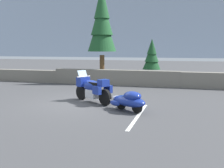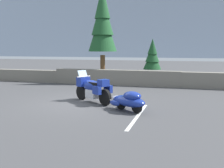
{
  "view_description": "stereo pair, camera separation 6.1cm",
  "coord_description": "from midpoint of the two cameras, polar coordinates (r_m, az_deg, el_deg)",
  "views": [
    {
      "loc": [
        4.26,
        -10.29,
        2.3
      ],
      "look_at": [
        1.37,
        0.06,
        0.85
      ],
      "focal_mm": 42.41,
      "sensor_mm": 36.0,
      "label": 1
    },
    {
      "loc": [
        4.32,
        -10.27,
        2.3
      ],
      "look_at": [
        1.37,
        0.06,
        0.85
      ],
      "focal_mm": 42.41,
      "sensor_mm": 36.0,
      "label": 2
    }
  ],
  "objects": [
    {
      "name": "car_shaped_trailer",
      "position": [
        9.74,
        3.51,
        -3.51
      ],
      "size": [
        2.05,
        1.49,
        0.76
      ],
      "color": "black",
      "rests_on": "ground"
    },
    {
      "name": "stone_guard_wall",
      "position": [
        16.65,
        1.65,
        1.31
      ],
      "size": [
        24.0,
        0.63,
        0.96
      ],
      "color": "slate",
      "rests_on": "ground"
    },
    {
      "name": "pine_tree_secondary",
      "position": [
        17.36,
        8.47,
        6.05
      ],
      "size": [
        1.16,
        1.16,
        2.93
      ],
      "color": "brown",
      "rests_on": "ground"
    },
    {
      "name": "distant_ridgeline",
      "position": [
        106.3,
        13.5,
        10.55
      ],
      "size": [
        240.0,
        80.0,
        16.0
      ],
      "primitive_type": "cube",
      "color": "#99A8BF",
      "rests_on": "ground"
    },
    {
      "name": "parking_stripe_marker",
      "position": [
        9.2,
        5.48,
        -6.8
      ],
      "size": [
        0.12,
        3.6,
        0.01
      ],
      "primitive_type": "cube",
      "color": "silver",
      "rests_on": "ground"
    },
    {
      "name": "pine_tree_tall",
      "position": [
        17.82,
        -2.3,
        13.25
      ],
      "size": [
        1.89,
        1.89,
        6.44
      ],
      "color": "brown",
      "rests_on": "ground"
    },
    {
      "name": "touring_motorcycle",
      "position": [
        11.34,
        -4.4,
        -0.85
      ],
      "size": [
        2.02,
        1.47,
        1.33
      ],
      "color": "black",
      "rests_on": "ground"
    },
    {
      "name": "ground_plane",
      "position": [
        11.37,
        -6.94,
        -4.04
      ],
      "size": [
        80.0,
        80.0,
        0.0
      ],
      "primitive_type": "plane",
      "color": "#424244"
    }
  ]
}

